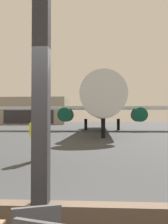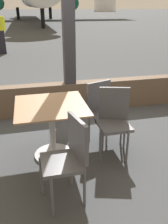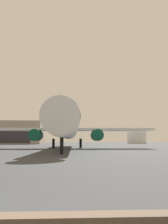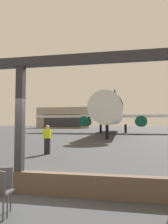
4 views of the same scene
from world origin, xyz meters
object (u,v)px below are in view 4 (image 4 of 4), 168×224
(cafe_chair_window_left, at_px, (2,187))
(ground_crew_worker, at_px, (47,139))
(airplane, at_px, (112,114))
(distant_hangar, at_px, (66,118))

(cafe_chair_window_left, distance_m, ground_crew_worker, 8.11)
(airplane, bearing_deg, cafe_chair_window_left, -91.22)
(cafe_chair_window_left, distance_m, airplane, 34.16)
(cafe_chair_window_left, height_order, airplane, airplane)
(ground_crew_worker, xyz_separation_m, distant_hangar, (-18.68, 71.54, 3.24))
(cafe_chair_window_left, xyz_separation_m, airplane, (0.72, 34.03, 2.98))
(airplane, xyz_separation_m, distant_hangar, (-21.39, 45.37, 0.63))
(airplane, height_order, ground_crew_worker, airplane)
(airplane, distance_m, ground_crew_worker, 26.44)
(cafe_chair_window_left, distance_m, distant_hangar, 82.12)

